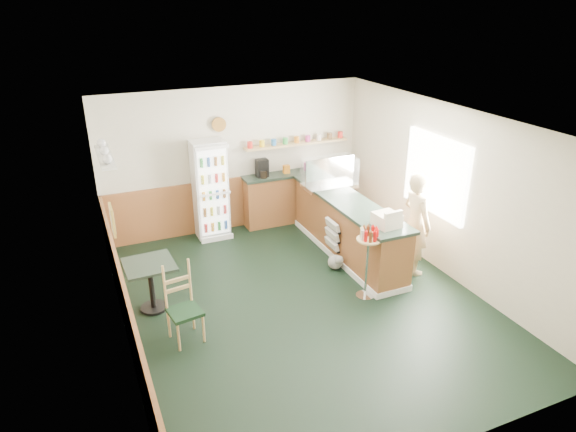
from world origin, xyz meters
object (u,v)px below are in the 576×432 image
drinks_fridge (211,190)px  cash_register (387,220)px  condiment_stand (368,250)px  cafe_table (150,277)px  shopkeeper (416,224)px  display_case (330,173)px  cafe_chair (182,300)px

drinks_fridge → cash_register: bearing=-55.3°
condiment_stand → cafe_table: 3.13m
shopkeeper → condiment_stand: (-1.12, -0.38, -0.07)m
drinks_fridge → display_case: size_ratio=1.93×
cash_register → condiment_stand: (-0.42, -0.19, -0.34)m
cash_register → cafe_table: bearing=163.7°
display_case → condiment_stand: display_case is taller
cafe_chair → condiment_stand: bearing=-11.4°
drinks_fridge → cafe_table: bearing=-125.6°
cafe_chair → shopkeeper: bearing=-5.0°
cafe_table → cafe_chair: (0.27, -0.81, 0.03)m
display_case → drinks_fridge: bearing=153.4°
cash_register → cafe_table: 3.53m
cafe_table → cash_register: bearing=-12.1°
condiment_stand → shopkeeper: bearing=18.9°
drinks_fridge → cash_register: size_ratio=5.07×
condiment_stand → display_case: bearing=78.3°
drinks_fridge → cafe_table: drinks_fridge is taller
condiment_stand → cafe_chair: bearing=177.7°
display_case → condiment_stand: 2.12m
condiment_stand → cafe_table: condiment_stand is taller
condiment_stand → cafe_table: (-2.98, 0.92, -0.25)m
cash_register → condiment_stand: bearing=-159.3°
cash_register → cafe_chair: cash_register is taller
cafe_table → cafe_chair: size_ratio=0.69×
drinks_fridge → cafe_chair: size_ratio=1.70×
shopkeeper → condiment_stand: size_ratio=1.51×
cafe_table → cafe_chair: cafe_chair is taller
display_case → shopkeeper: size_ratio=0.56×
display_case → condiment_stand: (-0.42, -2.02, -0.50)m
drinks_fridge → condiment_stand: 3.35m
cash_register → shopkeeper: bearing=11.1°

